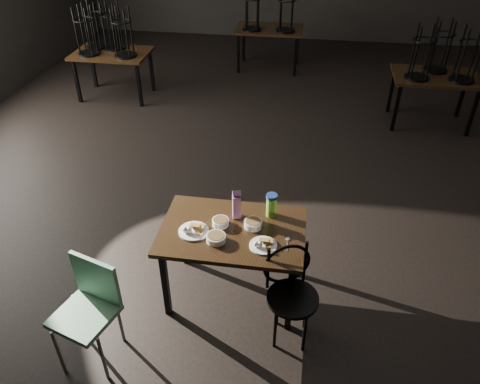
% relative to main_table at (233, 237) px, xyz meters
% --- Properties ---
extents(main_table, '(1.20, 0.80, 0.75)m').
position_rel_main_table_xyz_m(main_table, '(0.00, 0.00, 0.00)').
color(main_table, black).
rests_on(main_table, ground).
extents(plate_left, '(0.25, 0.25, 0.08)m').
position_rel_main_table_xyz_m(plate_left, '(-0.31, -0.08, 0.10)').
color(plate_left, white).
rests_on(plate_left, main_table).
extents(plate_right, '(0.22, 0.22, 0.07)m').
position_rel_main_table_xyz_m(plate_right, '(0.27, -0.17, 0.10)').
color(plate_right, white).
rests_on(plate_right, main_table).
extents(bowl_near, '(0.14, 0.14, 0.06)m').
position_rel_main_table_xyz_m(bowl_near, '(-0.11, 0.04, 0.11)').
color(bowl_near, white).
rests_on(bowl_near, main_table).
extents(bowl_far, '(0.15, 0.15, 0.06)m').
position_rel_main_table_xyz_m(bowl_far, '(0.16, 0.06, 0.11)').
color(bowl_far, white).
rests_on(bowl_far, main_table).
extents(bowl_big, '(0.16, 0.16, 0.05)m').
position_rel_main_table_xyz_m(bowl_big, '(-0.11, -0.16, 0.11)').
color(bowl_big, white).
rests_on(bowl_big, main_table).
extents(juice_carton, '(0.08, 0.08, 0.28)m').
position_rel_main_table_xyz_m(juice_carton, '(0.01, 0.17, 0.21)').
color(juice_carton, '#961B7F').
rests_on(juice_carton, main_table).
extents(water_bottle, '(0.13, 0.13, 0.22)m').
position_rel_main_table_xyz_m(water_bottle, '(0.29, 0.24, 0.19)').
color(water_bottle, '#8DDB40').
rests_on(water_bottle, main_table).
extents(spoon, '(0.04, 0.18, 0.01)m').
position_rel_main_table_xyz_m(spoon, '(0.46, -0.06, 0.08)').
color(spoon, silver).
rests_on(spoon, main_table).
extents(bentwood_chair, '(0.46, 0.46, 0.86)m').
position_rel_main_table_xyz_m(bentwood_chair, '(0.51, -0.35, -0.16)').
color(bentwood_chair, black).
rests_on(bentwood_chair, ground).
extents(school_chair, '(0.52, 0.52, 0.89)m').
position_rel_main_table_xyz_m(school_chair, '(-0.96, -0.77, -0.13)').
color(school_chair, '#669F7D').
rests_on(school_chair, ground).
extents(bg_table_left, '(1.20, 0.80, 1.48)m').
position_rel_main_table_xyz_m(bg_table_left, '(-2.67, 4.04, 0.13)').
color(bg_table_left, black).
rests_on(bg_table_left, ground).
extents(bg_table_right, '(1.20, 0.80, 1.48)m').
position_rel_main_table_xyz_m(bg_table_right, '(2.30, 3.78, 0.11)').
color(bg_table_right, black).
rests_on(bg_table_right, ground).
extents(bg_table_far, '(1.20, 0.80, 1.48)m').
position_rel_main_table_xyz_m(bg_table_far, '(-0.28, 5.68, 0.08)').
color(bg_table_far, black).
rests_on(bg_table_far, ground).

